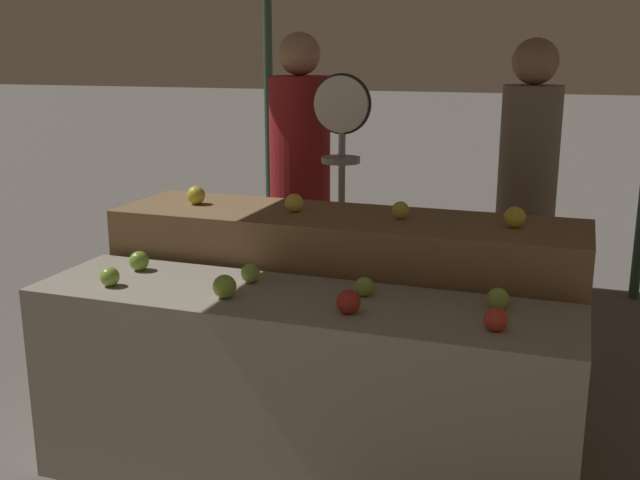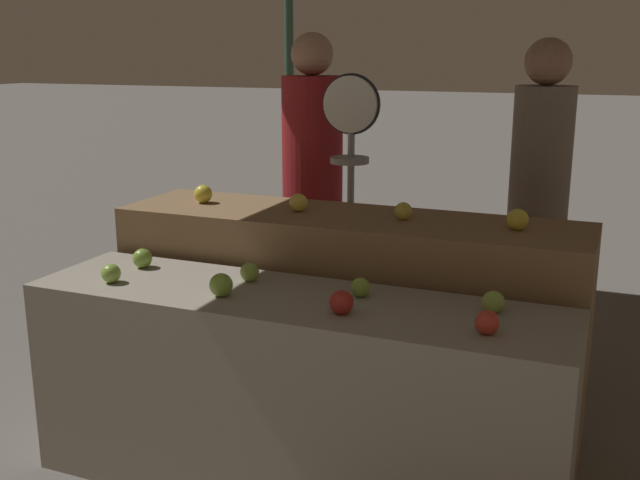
% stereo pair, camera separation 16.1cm
% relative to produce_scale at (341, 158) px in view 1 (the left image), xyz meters
% --- Properties ---
extents(display_counter_front, '(2.10, 0.55, 0.81)m').
position_rel_produce_scale_xyz_m(display_counter_front, '(0.19, -1.15, -0.77)').
color(display_counter_front, gray).
rests_on(display_counter_front, ground_plane).
extents(display_counter_back, '(2.10, 0.55, 1.00)m').
position_rel_produce_scale_xyz_m(display_counter_back, '(0.19, -0.55, -0.68)').
color(display_counter_back, olive).
rests_on(display_counter_back, ground_plane).
extents(apple_front_0, '(0.08, 0.08, 0.08)m').
position_rel_produce_scale_xyz_m(apple_front_0, '(-0.55, -1.26, -0.33)').
color(apple_front_0, '#84AD3D').
rests_on(apple_front_0, display_counter_front).
extents(apple_front_1, '(0.09, 0.09, 0.09)m').
position_rel_produce_scale_xyz_m(apple_front_1, '(-0.06, -1.25, -0.32)').
color(apple_front_1, '#84AD3D').
rests_on(apple_front_1, display_counter_front).
extents(apple_front_2, '(0.09, 0.09, 0.09)m').
position_rel_produce_scale_xyz_m(apple_front_2, '(0.43, -1.25, -0.33)').
color(apple_front_2, '#AD281E').
rests_on(apple_front_2, display_counter_front).
extents(apple_front_3, '(0.08, 0.08, 0.08)m').
position_rel_produce_scale_xyz_m(apple_front_3, '(0.94, -1.25, -0.33)').
color(apple_front_3, red).
rests_on(apple_front_3, display_counter_front).
extents(apple_front_4, '(0.08, 0.08, 0.08)m').
position_rel_produce_scale_xyz_m(apple_front_4, '(-0.56, -1.04, -0.33)').
color(apple_front_4, '#7AA338').
rests_on(apple_front_4, display_counter_front).
extents(apple_front_5, '(0.08, 0.08, 0.08)m').
position_rel_produce_scale_xyz_m(apple_front_5, '(-0.05, -1.04, -0.33)').
color(apple_front_5, '#8EB247').
rests_on(apple_front_5, display_counter_front).
extents(apple_front_6, '(0.07, 0.07, 0.07)m').
position_rel_produce_scale_xyz_m(apple_front_6, '(0.43, -1.05, -0.33)').
color(apple_front_6, '#84AD3D').
rests_on(apple_front_6, display_counter_front).
extents(apple_front_7, '(0.08, 0.08, 0.08)m').
position_rel_produce_scale_xyz_m(apple_front_7, '(0.92, -1.04, -0.33)').
color(apple_front_7, '#8EB247').
rests_on(apple_front_7, display_counter_front).
extents(apple_back_0, '(0.09, 0.09, 0.09)m').
position_rel_produce_scale_xyz_m(apple_back_0, '(-0.55, -0.55, -0.13)').
color(apple_back_0, gold).
rests_on(apple_back_0, display_counter_back).
extents(apple_back_1, '(0.08, 0.08, 0.08)m').
position_rel_produce_scale_xyz_m(apple_back_1, '(-0.04, -0.56, -0.13)').
color(apple_back_1, yellow).
rests_on(apple_back_1, display_counter_back).
extents(apple_back_2, '(0.08, 0.08, 0.08)m').
position_rel_produce_scale_xyz_m(apple_back_2, '(0.44, -0.54, -0.14)').
color(apple_back_2, gold).
rests_on(apple_back_2, display_counter_back).
extents(apple_back_3, '(0.09, 0.09, 0.09)m').
position_rel_produce_scale_xyz_m(apple_back_3, '(0.93, -0.55, -0.13)').
color(apple_back_3, gold).
rests_on(apple_back_3, display_counter_back).
extents(produce_scale, '(0.31, 0.20, 1.60)m').
position_rel_produce_scale_xyz_m(produce_scale, '(0.00, 0.00, 0.00)').
color(produce_scale, '#99999E').
rests_on(produce_scale, ground_plane).
extents(person_vendor_at_scale, '(0.42, 0.42, 1.82)m').
position_rel_produce_scale_xyz_m(person_vendor_at_scale, '(-0.36, 0.35, -0.12)').
color(person_vendor_at_scale, '#2D2D38').
rests_on(person_vendor_at_scale, ground_plane).
extents(person_customer_left, '(0.41, 0.41, 1.78)m').
position_rel_produce_scale_xyz_m(person_customer_left, '(0.91, 0.34, -0.13)').
color(person_customer_left, '#2D2D38').
rests_on(person_customer_left, ground_plane).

